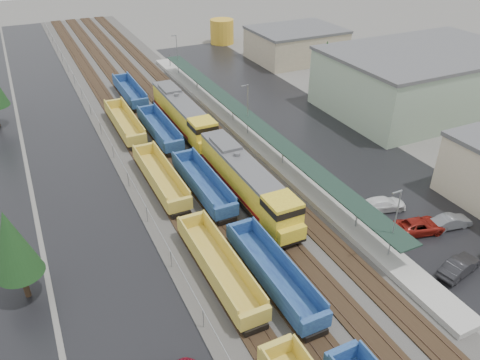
{
  "coord_description": "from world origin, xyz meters",
  "views": [
    {
      "loc": [
        -18.28,
        -4.9,
        29.89
      ],
      "look_at": [
        1.8,
        36.61,
        2.0
      ],
      "focal_mm": 35.0,
      "sensor_mm": 36.0,
      "label": 1
    }
  ],
  "objects_px": {
    "well_string_yellow": "(219,267)",
    "parked_car_east_c": "(383,204)",
    "storage_tank": "(222,31)",
    "parked_car_east_e": "(451,222)",
    "locomotive_lead": "(248,182)",
    "well_string_blue": "(233,223)",
    "locomotive_trail": "(184,115)",
    "parked_car_east_a": "(459,267)",
    "parked_car_east_b": "(419,226)"
  },
  "relations": [
    {
      "from": "well_string_yellow",
      "to": "parked_car_east_e",
      "type": "xyz_separation_m",
      "value": [
        25.07,
        -3.69,
        -0.51
      ]
    },
    {
      "from": "well_string_blue",
      "to": "parked_car_east_e",
      "type": "relative_size",
      "value": 22.52
    },
    {
      "from": "well_string_blue",
      "to": "well_string_yellow",
      "type": "bearing_deg",
      "value": -126.02
    },
    {
      "from": "storage_tank",
      "to": "parked_car_east_b",
      "type": "bearing_deg",
      "value": -98.67
    },
    {
      "from": "parked_car_east_a",
      "to": "parked_car_east_b",
      "type": "bearing_deg",
      "value": -22.52
    },
    {
      "from": "well_string_blue",
      "to": "parked_car_east_b",
      "type": "height_order",
      "value": "well_string_blue"
    },
    {
      "from": "parked_car_east_b",
      "to": "parked_car_east_c",
      "type": "distance_m",
      "value": 4.85
    },
    {
      "from": "well_string_blue",
      "to": "parked_car_east_a",
      "type": "distance_m",
      "value": 21.84
    },
    {
      "from": "well_string_yellow",
      "to": "parked_car_east_b",
      "type": "bearing_deg",
      "value": -7.56
    },
    {
      "from": "parked_car_east_a",
      "to": "well_string_yellow",
      "type": "bearing_deg",
      "value": 53.78
    },
    {
      "from": "well_string_blue",
      "to": "parked_car_east_b",
      "type": "bearing_deg",
      "value": -25.65
    },
    {
      "from": "locomotive_trail",
      "to": "parked_car_east_a",
      "type": "bearing_deg",
      "value": -73.22
    },
    {
      "from": "parked_car_east_b",
      "to": "well_string_yellow",
      "type": "bearing_deg",
      "value": 94.75
    },
    {
      "from": "well_string_yellow",
      "to": "parked_car_east_e",
      "type": "distance_m",
      "value": 25.34
    },
    {
      "from": "locomotive_lead",
      "to": "storage_tank",
      "type": "bearing_deg",
      "value": 68.52
    },
    {
      "from": "parked_car_east_b",
      "to": "parked_car_east_e",
      "type": "xyz_separation_m",
      "value": [
        3.7,
        -0.85,
        -0.04
      ]
    },
    {
      "from": "locomotive_trail",
      "to": "storage_tank",
      "type": "xyz_separation_m",
      "value": [
        25.04,
        42.63,
        0.23
      ]
    },
    {
      "from": "parked_car_east_e",
      "to": "parked_car_east_a",
      "type": "bearing_deg",
      "value": 147.87
    },
    {
      "from": "storage_tank",
      "to": "locomotive_lead",
      "type": "bearing_deg",
      "value": -111.48
    },
    {
      "from": "well_string_yellow",
      "to": "parked_car_east_c",
      "type": "height_order",
      "value": "well_string_yellow"
    },
    {
      "from": "storage_tank",
      "to": "parked_car_east_e",
      "type": "distance_m",
      "value": 77.82
    },
    {
      "from": "well_string_yellow",
      "to": "storage_tank",
      "type": "relative_size",
      "value": 15.36
    },
    {
      "from": "locomotive_lead",
      "to": "well_string_blue",
      "type": "relative_size",
      "value": 0.22
    },
    {
      "from": "locomotive_lead",
      "to": "storage_tank",
      "type": "relative_size",
      "value": 3.83
    },
    {
      "from": "well_string_blue",
      "to": "parked_car_east_b",
      "type": "distance_m",
      "value": 19.27
    },
    {
      "from": "parked_car_east_c",
      "to": "locomotive_lead",
      "type": "bearing_deg",
      "value": 71.7
    },
    {
      "from": "locomotive_lead",
      "to": "locomotive_trail",
      "type": "bearing_deg",
      "value": 90.0
    },
    {
      "from": "parked_car_east_c",
      "to": "parked_car_east_a",
      "type": "bearing_deg",
      "value": -169.37
    },
    {
      "from": "storage_tank",
      "to": "locomotive_trail",
      "type": "bearing_deg",
      "value": -120.43
    },
    {
      "from": "well_string_yellow",
      "to": "well_string_blue",
      "type": "bearing_deg",
      "value": 53.98
    },
    {
      "from": "storage_tank",
      "to": "parked_car_east_b",
      "type": "xyz_separation_m",
      "value": [
        -11.68,
        -76.53,
        -2.01
      ]
    },
    {
      "from": "storage_tank",
      "to": "parked_car_east_e",
      "type": "bearing_deg",
      "value": -95.88
    },
    {
      "from": "locomotive_trail",
      "to": "parked_car_east_e",
      "type": "height_order",
      "value": "locomotive_trail"
    },
    {
      "from": "locomotive_lead",
      "to": "parked_car_east_b",
      "type": "height_order",
      "value": "locomotive_lead"
    },
    {
      "from": "storage_tank",
      "to": "parked_car_east_e",
      "type": "relative_size",
      "value": 1.27
    },
    {
      "from": "parked_car_east_c",
      "to": "parked_car_east_e",
      "type": "xyz_separation_m",
      "value": [
        4.27,
        -5.67,
        -0.03
      ]
    },
    {
      "from": "parked_car_east_c",
      "to": "parked_car_east_e",
      "type": "relative_size",
      "value": 1.19
    },
    {
      "from": "parked_car_east_e",
      "to": "parked_car_east_c",
      "type": "bearing_deg",
      "value": 46.62
    },
    {
      "from": "storage_tank",
      "to": "parked_car_east_b",
      "type": "distance_m",
      "value": 77.44
    },
    {
      "from": "well_string_yellow",
      "to": "parked_car_east_a",
      "type": "xyz_separation_m",
      "value": [
        20.14,
        -9.21,
        -0.42
      ]
    },
    {
      "from": "well_string_blue",
      "to": "parked_car_east_c",
      "type": "distance_m",
      "value": 17.17
    },
    {
      "from": "well_string_blue",
      "to": "parked_car_east_c",
      "type": "bearing_deg",
      "value": -11.85
    },
    {
      "from": "locomotive_lead",
      "to": "parked_car_east_a",
      "type": "distance_m",
      "value": 22.84
    },
    {
      "from": "parked_car_east_e",
      "to": "parked_car_east_b",
      "type": "bearing_deg",
      "value": 86.66
    },
    {
      "from": "locomotive_lead",
      "to": "locomotive_trail",
      "type": "distance_m",
      "value": 21.0
    },
    {
      "from": "storage_tank",
      "to": "parked_car_east_e",
      "type": "height_order",
      "value": "storage_tank"
    },
    {
      "from": "parked_car_east_a",
      "to": "parked_car_east_b",
      "type": "relative_size",
      "value": 0.89
    },
    {
      "from": "well_string_yellow",
      "to": "parked_car_east_c",
      "type": "relative_size",
      "value": 16.46
    },
    {
      "from": "well_string_blue",
      "to": "locomotive_trail",
      "type": "bearing_deg",
      "value": 81.11
    },
    {
      "from": "parked_car_east_a",
      "to": "parked_car_east_c",
      "type": "bearing_deg",
      "value": -15.02
    }
  ]
}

